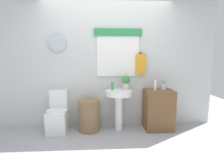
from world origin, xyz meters
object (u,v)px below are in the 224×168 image
Objects in this scene: laundry_hamper at (89,115)px; wooden_cabinet at (158,110)px; toothbrush_cup at (164,87)px; lotion_bottle at (155,85)px; pedestal_sink at (119,100)px; potted_plant at (126,82)px; toilet at (58,115)px; soap_bottle at (112,86)px.

wooden_cabinet is (1.37, 0.00, 0.09)m from laundry_hamper.
lotion_bottle is at bearing -162.35° from toothbrush_cup.
laundry_hamper is 1.56m from toothbrush_cup.
laundry_hamper is 3.31× the size of toothbrush_cup.
pedestal_sink is at bearing 0.00° from laundry_hamper.
toilet is at bearing -178.96° from potted_plant.
potted_plant is (1.32, 0.02, 0.64)m from toilet.
potted_plant is at bearing 174.71° from wooden_cabinet.
pedestal_sink is at bearing 176.70° from lotion_bottle.
pedestal_sink is 4.05× the size of lotion_bottle.
wooden_cabinet is 0.85m from potted_plant.
soap_bottle is 0.82m from lotion_bottle.
laundry_hamper is 3.84× the size of soap_bottle.
soap_bottle is at bearing 6.22° from laundry_hamper.
laundry_hamper is at bearing 180.00° from wooden_cabinet.
toilet is 1.97m from wooden_cabinet.
pedestal_sink is at bearing -1.76° from toilet.
lotion_bottle is at bearing -2.33° from toilet.
potted_plant is 0.75m from toothbrush_cup.
soap_bottle is 0.58× the size of potted_plant.
pedestal_sink is 0.75m from lotion_bottle.
laundry_hamper is at bearing 180.00° from pedestal_sink.
lotion_bottle is at bearing -3.30° from pedestal_sink.
soap_bottle is at bearing 157.38° from pedestal_sink.
toilet is 4.09× the size of lotion_bottle.
soap_bottle reaches higher than pedestal_sink.
pedestal_sink is 0.92m from toothbrush_cup.
potted_plant reaches higher than pedestal_sink.
laundry_hamper is 1.40m from lotion_bottle.
toothbrush_cup reaches higher than wooden_cabinet.
toothbrush_cup is at bearing 1.31° from pedestal_sink.
laundry_hamper is at bearing -3.45° from toilet.
wooden_cabinet is 4.27× the size of toothbrush_cup.
toothbrush_cup is (1.46, 0.02, 0.54)m from laundry_hamper.
soap_bottle is at bearing 0.76° from toilet.
toilet is 1.46m from potted_plant.
wooden_cabinet is at bearing -5.29° from potted_plant.
toothbrush_cup reaches higher than toilet.
potted_plant reaches higher than laundry_hamper.
soap_bottle reaches higher than wooden_cabinet.
potted_plant is at bearing 4.77° from laundry_hamper.
wooden_cabinet is at bearing -167.93° from toothbrush_cup.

